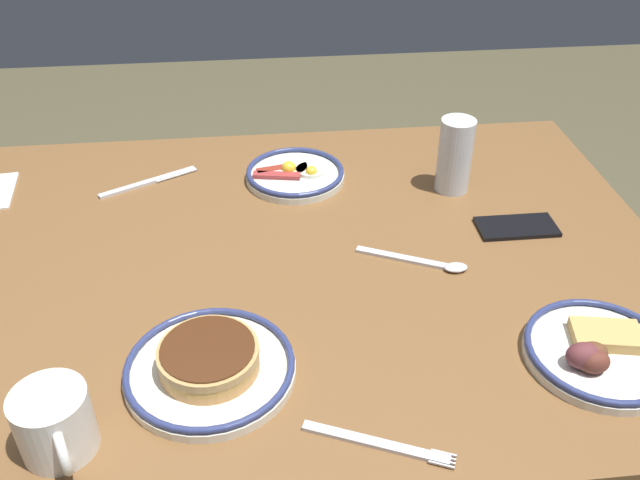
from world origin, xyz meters
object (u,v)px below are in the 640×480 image
fork_near (379,444)px  cell_phone (517,227)px  plate_near_main (295,174)px  plate_center_pancakes (599,352)px  plate_far_companion (210,365)px  coffee_mug (55,423)px  butter_knife (148,182)px  tea_spoon (427,262)px  drinking_glass (454,159)px

fork_near → cell_phone: bearing=-126.7°
plate_near_main → plate_center_pancakes: (-0.39, 0.56, 0.00)m
plate_far_companion → coffee_mug: (0.18, 0.11, 0.03)m
plate_near_main → plate_center_pancakes: size_ratio=0.93×
plate_near_main → butter_knife: plate_near_main is taller
plate_far_companion → tea_spoon: size_ratio=1.33×
plate_near_main → coffee_mug: 0.72m
drinking_glass → tea_spoon: drinking_glass is taller
drinking_glass → fork_near: size_ratio=0.80×
plate_center_pancakes → coffee_mug: bearing=6.0°
coffee_mug → cell_phone: coffee_mug is taller
butter_knife → coffee_mug: bearing=86.1°
drinking_glass → cell_phone: (-0.08, 0.15, -0.06)m
coffee_mug → fork_near: coffee_mug is taller
coffee_mug → drinking_glass: 0.86m
plate_far_companion → cell_phone: plate_far_companion is taller
drinking_glass → cell_phone: size_ratio=1.04×
tea_spoon → plate_near_main: bearing=-57.2°
plate_center_pancakes → butter_knife: plate_center_pancakes is taller
coffee_mug → tea_spoon: coffee_mug is taller
butter_knife → fork_near: bearing=116.9°
plate_center_pancakes → fork_near: 0.36m
plate_far_companion → coffee_mug: size_ratio=1.96×
fork_near → tea_spoon: bearing=-112.2°
cell_phone → fork_near: bearing=53.3°
coffee_mug → drinking_glass: drinking_glass is taller
plate_center_pancakes → drinking_glass: bearing=-80.3°
plate_far_companion → cell_phone: bearing=-150.7°
plate_near_main → drinking_glass: (-0.31, 0.07, 0.05)m
drinking_glass → butter_knife: (0.60, -0.09, -0.06)m
butter_knife → plate_center_pancakes: bearing=140.1°
coffee_mug → butter_knife: (-0.04, -0.65, -0.04)m
fork_near → butter_knife: (0.35, -0.69, -0.00)m
plate_near_main → butter_knife: (0.30, -0.01, -0.01)m
drinking_glass → tea_spoon: 0.27m
plate_far_companion → butter_knife: (0.14, -0.55, -0.02)m
drinking_glass → plate_near_main: bearing=-12.8°
butter_knife → tea_spoon: tea_spoon is taller
plate_near_main → cell_phone: bearing=150.2°
fork_near → butter_knife: bearing=-63.1°
plate_near_main → plate_far_companion: bearing=73.3°
plate_near_main → tea_spoon: 0.37m
coffee_mug → fork_near: size_ratio=0.65×
plate_center_pancakes → coffee_mug: 0.74m
tea_spoon → cell_phone: bearing=-154.7°
cell_phone → plate_center_pancakes: bearing=90.2°
plate_far_companion → coffee_mug: bearing=30.1°
plate_far_companion → drinking_glass: size_ratio=1.60×
plate_far_companion → tea_spoon: plate_far_companion is taller
plate_near_main → coffee_mug: (0.34, 0.64, 0.03)m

